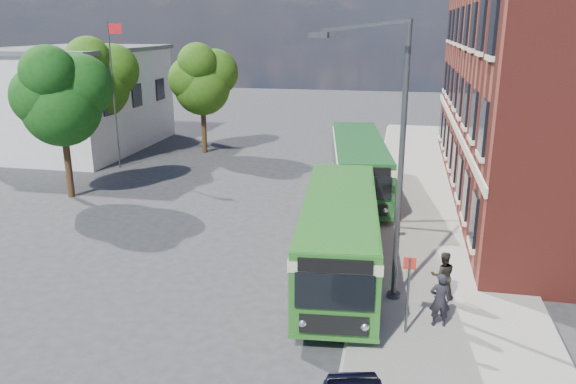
# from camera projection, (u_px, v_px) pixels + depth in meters

# --- Properties ---
(ground) EXTENTS (120.00, 120.00, 0.00)m
(ground) POSITION_uv_depth(u_px,v_px,m) (257.00, 264.00, 21.55)
(ground) COLOR #2C2C2E
(ground) RESTS_ON ground
(pavement) EXTENTS (6.00, 48.00, 0.15)m
(pavement) POSITION_uv_depth(u_px,v_px,m) (435.00, 209.00, 27.69)
(pavement) COLOR #99968B
(pavement) RESTS_ON ground
(kerb_line) EXTENTS (0.12, 48.00, 0.01)m
(kerb_line) POSITION_uv_depth(u_px,v_px,m) (373.00, 207.00, 28.30)
(kerb_line) COLOR beige
(kerb_line) RESTS_ON ground
(white_building) EXTENTS (9.40, 13.40, 7.30)m
(white_building) POSITION_uv_depth(u_px,v_px,m) (79.00, 99.00, 40.86)
(white_building) COLOR beige
(white_building) RESTS_ON ground
(flagpole) EXTENTS (0.95, 0.10, 9.00)m
(flagpole) POSITION_uv_depth(u_px,v_px,m) (114.00, 90.00, 34.73)
(flagpole) COLOR #3E4144
(flagpole) RESTS_ON ground
(street_lamp) EXTENTS (2.96, 2.38, 9.00)m
(street_lamp) POSITION_uv_depth(u_px,v_px,m) (389.00, 161.00, 17.37)
(street_lamp) COLOR #3E4144
(street_lamp) RESTS_ON ground
(bus_stop_sign) EXTENTS (0.35, 0.08, 2.52)m
(bus_stop_sign) POSITION_uv_depth(u_px,v_px,m) (408.00, 290.00, 16.10)
(bus_stop_sign) COLOR #3E4144
(bus_stop_sign) RESTS_ON ground
(bus_front) EXTENTS (3.42, 10.31, 3.02)m
(bus_front) POSITION_uv_depth(u_px,v_px,m) (339.00, 231.00, 19.85)
(bus_front) COLOR #276620
(bus_front) RESTS_ON ground
(bus_rear) EXTENTS (4.15, 11.48, 3.02)m
(bus_rear) POSITION_uv_depth(u_px,v_px,m) (359.00, 161.00, 29.93)
(bus_rear) COLOR #1A521E
(bus_rear) RESTS_ON ground
(pedestrian_a) EXTENTS (0.66, 0.47, 1.69)m
(pedestrian_a) POSITION_uv_depth(u_px,v_px,m) (440.00, 300.00, 16.64)
(pedestrian_a) COLOR black
(pedestrian_a) RESTS_ON pavement
(pedestrian_b) EXTENTS (0.87, 0.72, 1.63)m
(pedestrian_b) POSITION_uv_depth(u_px,v_px,m) (443.00, 275.00, 18.32)
(pedestrian_b) COLOR black
(pedestrian_b) RESTS_ON pavement
(tree_left) EXTENTS (4.70, 4.46, 7.93)m
(tree_left) POSITION_uv_depth(u_px,v_px,m) (61.00, 96.00, 28.40)
(tree_left) COLOR #342013
(tree_left) RESTS_ON ground
(tree_mid) EXTENTS (4.84, 4.60, 8.18)m
(tree_mid) POSITION_uv_depth(u_px,v_px,m) (97.00, 77.00, 36.42)
(tree_mid) COLOR #342013
(tree_mid) RESTS_ON ground
(tree_right) EXTENTS (4.56, 4.34, 7.71)m
(tree_right) POSITION_uv_depth(u_px,v_px,m) (202.00, 79.00, 38.89)
(tree_right) COLOR #342013
(tree_right) RESTS_ON ground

